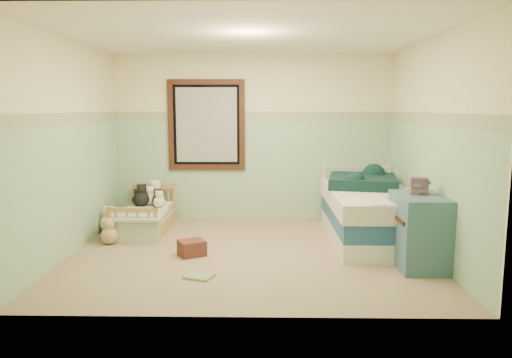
{
  "coord_description": "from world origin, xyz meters",
  "views": [
    {
      "loc": [
        0.18,
        -5.56,
        1.7
      ],
      "look_at": [
        0.07,
        0.35,
        0.83
      ],
      "focal_mm": 33.95,
      "sensor_mm": 36.0,
      "label": 1
    }
  ],
  "objects_px": {
    "plush_floor_cream": "(110,224)",
    "dresser": "(419,231)",
    "red_pillow": "(192,248)",
    "floor_book": "(199,276)",
    "plush_floor_tan": "(110,235)",
    "twin_bed_frame": "(370,232)",
    "toddler_bed_frame": "(145,224)"
  },
  "relations": [
    {
      "from": "toddler_bed_frame",
      "to": "twin_bed_frame",
      "type": "bearing_deg",
      "value": -8.91
    },
    {
      "from": "plush_floor_tan",
      "to": "floor_book",
      "type": "bearing_deg",
      "value": -43.01
    },
    {
      "from": "twin_bed_frame",
      "to": "floor_book",
      "type": "relative_size",
      "value": 7.45
    },
    {
      "from": "dresser",
      "to": "plush_floor_cream",
      "type": "bearing_deg",
      "value": 160.53
    },
    {
      "from": "red_pillow",
      "to": "floor_book",
      "type": "bearing_deg",
      "value": -76.19
    },
    {
      "from": "twin_bed_frame",
      "to": "dresser",
      "type": "height_order",
      "value": "dresser"
    },
    {
      "from": "toddler_bed_frame",
      "to": "dresser",
      "type": "bearing_deg",
      "value": -24.29
    },
    {
      "from": "twin_bed_frame",
      "to": "red_pillow",
      "type": "xyz_separation_m",
      "value": [
        -2.22,
        -0.7,
        -0.02
      ]
    },
    {
      "from": "toddler_bed_frame",
      "to": "twin_bed_frame",
      "type": "xyz_separation_m",
      "value": [
        3.05,
        -0.48,
        0.03
      ]
    },
    {
      "from": "plush_floor_cream",
      "to": "red_pillow",
      "type": "distance_m",
      "value": 1.63
    },
    {
      "from": "toddler_bed_frame",
      "to": "floor_book",
      "type": "bearing_deg",
      "value": -61.99
    },
    {
      "from": "red_pillow",
      "to": "floor_book",
      "type": "xyz_separation_m",
      "value": [
        0.18,
        -0.74,
        -0.08
      ]
    },
    {
      "from": "plush_floor_tan",
      "to": "red_pillow",
      "type": "relative_size",
      "value": 0.77
    },
    {
      "from": "floor_book",
      "to": "plush_floor_tan",
      "type": "bearing_deg",
      "value": 157.13
    },
    {
      "from": "plush_floor_cream",
      "to": "plush_floor_tan",
      "type": "relative_size",
      "value": 1.14
    },
    {
      "from": "dresser",
      "to": "plush_floor_tan",
      "type": "bearing_deg",
      "value": 167.61
    },
    {
      "from": "dresser",
      "to": "floor_book",
      "type": "xyz_separation_m",
      "value": [
        -2.33,
        -0.41,
        -0.38
      ]
    },
    {
      "from": "dresser",
      "to": "floor_book",
      "type": "bearing_deg",
      "value": -170.07
    },
    {
      "from": "dresser",
      "to": "red_pillow",
      "type": "distance_m",
      "value": 2.55
    },
    {
      "from": "twin_bed_frame",
      "to": "dresser",
      "type": "distance_m",
      "value": 1.11
    },
    {
      "from": "plush_floor_tan",
      "to": "dresser",
      "type": "bearing_deg",
      "value": -12.39
    },
    {
      "from": "plush_floor_tan",
      "to": "plush_floor_cream",
      "type": "bearing_deg",
      "value": 108.06
    },
    {
      "from": "twin_bed_frame",
      "to": "toddler_bed_frame",
      "type": "bearing_deg",
      "value": 171.09
    },
    {
      "from": "floor_book",
      "to": "dresser",
      "type": "bearing_deg",
      "value": 30.07
    },
    {
      "from": "plush_floor_tan",
      "to": "red_pillow",
      "type": "bearing_deg",
      "value": -22.55
    },
    {
      "from": "toddler_bed_frame",
      "to": "plush_floor_tan",
      "type": "height_order",
      "value": "plush_floor_tan"
    },
    {
      "from": "toddler_bed_frame",
      "to": "red_pillow",
      "type": "xyz_separation_m",
      "value": [
        0.84,
        -1.18,
        0.0
      ]
    },
    {
      "from": "toddler_bed_frame",
      "to": "floor_book",
      "type": "distance_m",
      "value": 2.18
    },
    {
      "from": "toddler_bed_frame",
      "to": "plush_floor_cream",
      "type": "height_order",
      "value": "plush_floor_cream"
    },
    {
      "from": "twin_bed_frame",
      "to": "dresser",
      "type": "relative_size",
      "value": 2.61
    },
    {
      "from": "plush_floor_cream",
      "to": "dresser",
      "type": "distance_m",
      "value": 4.03
    },
    {
      "from": "dresser",
      "to": "floor_book",
      "type": "relative_size",
      "value": 2.86
    }
  ]
}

